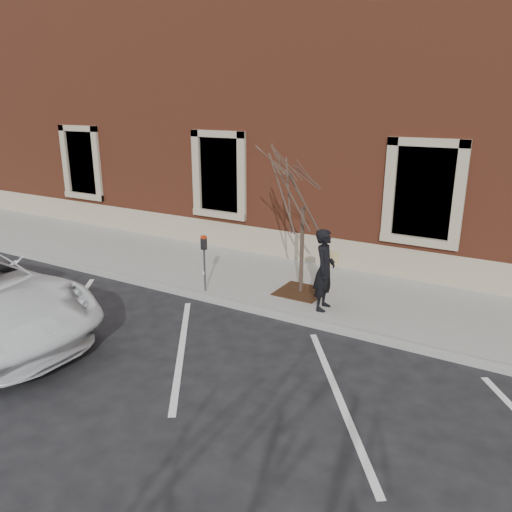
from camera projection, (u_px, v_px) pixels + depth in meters
The scene contains 9 objects.
ground at pixel (243, 309), 11.36m from camera, with size 120.00×120.00×0.00m, color #28282B.
sidewalk_near at pixel (279, 283), 12.78m from camera, with size 40.00×3.50×0.15m, color #A9A79E.
curb_near at pixel (241, 306), 11.30m from camera, with size 40.00×0.12×0.15m, color #9E9E99.
parking_stripes at pixel (182, 348), 9.56m from camera, with size 28.00×4.40×0.01m, color silver, non-canonical shape.
building_civic at pixel (366, 118), 16.52m from camera, with size 40.00×8.62×8.00m.
man at pixel (324, 270), 10.74m from camera, with size 0.66×0.43×1.80m, color black.
parking_meter at pixel (204, 253), 11.74m from camera, with size 0.12×0.10×1.37m.
tree_grate at pixel (301, 292), 11.93m from camera, with size 1.06×1.06×0.03m, color #3E2013.
sapling at pixel (304, 182), 11.15m from camera, with size 2.26×2.26×3.77m.
Camera 1 is at (5.61, -8.86, 4.54)m, focal length 35.00 mm.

